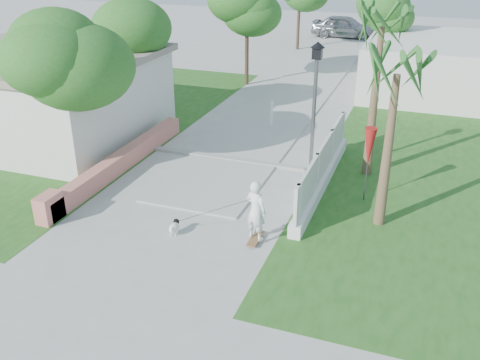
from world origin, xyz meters
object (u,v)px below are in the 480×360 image
at_px(parked_car, 345,27).
at_px(patio_umbrella, 369,148).
at_px(street_lamp, 314,107).
at_px(dog, 175,227).
at_px(bollard, 272,113).
at_px(skateboarder, 232,211).

bearing_deg(parked_car, patio_umbrella, -165.10).
bearing_deg(patio_umbrella, street_lamp, 152.24).
bearing_deg(dog, bollard, 82.31).
xyz_separation_m(street_lamp, skateboarder, (-1.07, -4.43, -1.62)).
bearing_deg(bollard, skateboarder, -79.63).
bearing_deg(parked_car, bollard, -174.37).
xyz_separation_m(bollard, dog, (0.10, -9.26, -0.38)).
relative_size(street_lamp, patio_umbrella, 1.93).
bearing_deg(skateboarder, bollard, -60.76).
bearing_deg(street_lamp, patio_umbrella, -27.76).
xyz_separation_m(bollard, parked_car, (-0.72, 21.38, 0.25)).
xyz_separation_m(bollard, patio_umbrella, (4.60, -5.50, 1.10)).
height_order(skateboarder, dog, skateboarder).
bearing_deg(bollard, dog, -89.36).
xyz_separation_m(skateboarder, dog, (-1.53, -0.33, -0.60)).
relative_size(street_lamp, bollard, 4.07).
height_order(bollard, skateboarder, skateboarder).
distance_m(patio_umbrella, skateboarder, 4.62).
distance_m(bollard, patio_umbrella, 7.25).
xyz_separation_m(street_lamp, bollard, (-2.70, 4.50, -1.84)).
relative_size(street_lamp, dog, 8.04).
relative_size(bollard, dog, 1.97).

